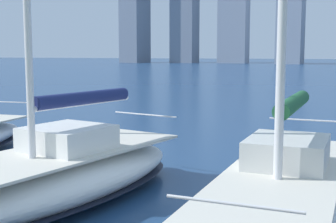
% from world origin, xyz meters
% --- Properties ---
extents(sailboat_forest, '(2.58, 8.17, 11.08)m').
position_xyz_m(sailboat_forest, '(-2.22, -6.58, 0.71)').
color(sailboat_forest, silver).
rests_on(sailboat_forest, ground).
extents(sailboat_navy, '(4.21, 8.37, 10.68)m').
position_xyz_m(sailboat_navy, '(2.90, -6.36, 0.67)').
color(sailboat_navy, white).
rests_on(sailboat_navy, ground).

